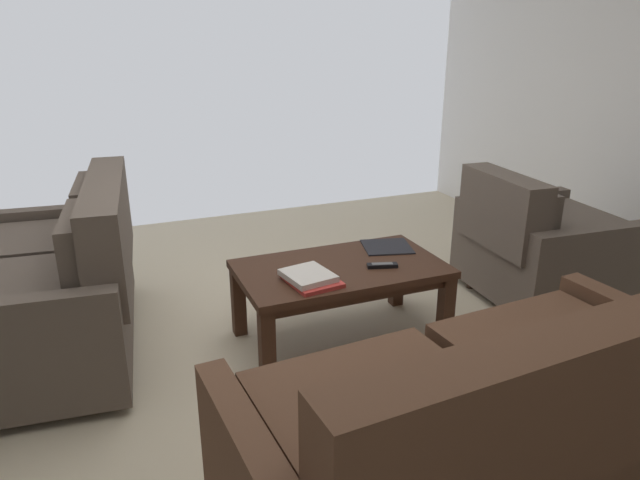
% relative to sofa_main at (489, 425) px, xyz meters
% --- Properties ---
extents(ground_plane, '(5.55, 5.28, 0.01)m').
position_rel_sofa_main_xyz_m(ground_plane, '(0.44, -1.12, -0.37)').
color(ground_plane, beige).
extents(sofa_main, '(1.79, 0.90, 0.85)m').
position_rel_sofa_main_xyz_m(sofa_main, '(0.00, 0.00, 0.00)').
color(sofa_main, black).
rests_on(sofa_main, ground).
extents(loveseat_near, '(1.01, 1.50, 0.91)m').
position_rel_sofa_main_xyz_m(loveseat_near, '(1.38, -1.76, 0.01)').
color(loveseat_near, black).
rests_on(loveseat_near, ground).
extents(coffee_table, '(1.09, 0.62, 0.44)m').
position_rel_sofa_main_xyz_m(coffee_table, '(-0.04, -1.30, 0.01)').
color(coffee_table, '#3D2316').
rests_on(coffee_table, ground).
extents(armchair_side, '(0.92, 0.92, 0.83)m').
position_rel_sofa_main_xyz_m(armchair_side, '(-1.40, -1.31, -0.01)').
color(armchair_side, black).
rests_on(armchair_side, ground).
extents(book_stack, '(0.27, 0.30, 0.05)m').
position_rel_sofa_main_xyz_m(book_stack, '(0.19, -1.16, 0.10)').
color(book_stack, '#C63833').
rests_on(book_stack, coffee_table).
extents(tv_remote, '(0.17, 0.09, 0.02)m').
position_rel_sofa_main_xyz_m(tv_remote, '(-0.23, -1.20, 0.08)').
color(tv_remote, black).
rests_on(tv_remote, coffee_table).
extents(loose_magazine, '(0.32, 0.31, 0.01)m').
position_rel_sofa_main_xyz_m(loose_magazine, '(-0.39, -1.45, 0.08)').
color(loose_magazine, black).
rests_on(loose_magazine, coffee_table).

